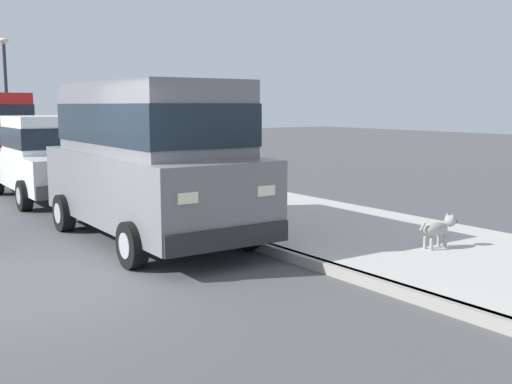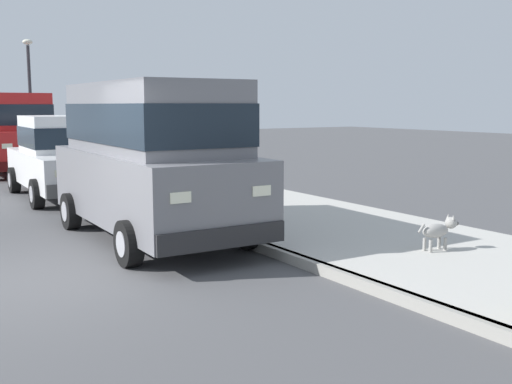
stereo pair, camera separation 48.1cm
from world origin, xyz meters
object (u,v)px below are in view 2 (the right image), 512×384
at_px(car_grey_van, 152,154).
at_px(street_lamp, 30,85).
at_px(car_red_van, 12,130).
at_px(dog_grey, 439,230).
at_px(car_white_sedan, 63,156).

height_order(car_grey_van, street_lamp, street_lamp).
height_order(car_red_van, dog_grey, car_red_van).
xyz_separation_m(car_grey_van, car_red_van, (0.01, 11.33, 0.00)).
relative_size(car_grey_van, car_red_van, 1.00).
bearing_deg(car_red_van, car_grey_van, -90.06).
relative_size(car_grey_van, car_white_sedan, 1.06).
height_order(car_grey_van, dog_grey, car_grey_van).
distance_m(car_grey_van, dog_grey, 4.58).
bearing_deg(dog_grey, street_lamp, 94.75).
xyz_separation_m(car_white_sedan, street_lamp, (1.34, 9.27, 1.92)).
distance_m(car_red_van, dog_grey, 15.08).
xyz_separation_m(dog_grey, street_lamp, (-1.51, 18.13, 2.48)).
height_order(car_white_sedan, dog_grey, car_white_sedan).
distance_m(car_white_sedan, car_red_van, 5.93).
bearing_deg(dog_grey, car_grey_van, 129.63).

